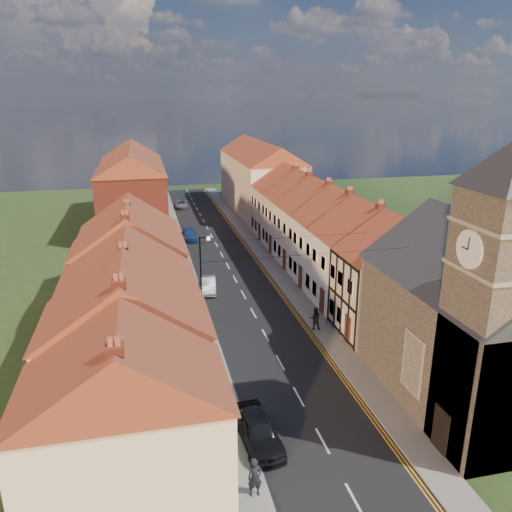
% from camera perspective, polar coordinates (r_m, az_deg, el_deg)
% --- Properties ---
extents(ground, '(160.00, 160.00, 0.00)m').
position_cam_1_polar(ground, '(25.73, 9.27, -22.84)').
color(ground, '#314E21').
rests_on(ground, ground).
extents(road, '(7.00, 90.00, 0.02)m').
position_cam_1_polar(road, '(51.33, -3.23, -1.14)').
color(road, black).
rests_on(road, ground).
extents(pavement_left, '(1.80, 90.00, 0.12)m').
position_cam_1_polar(pavement_left, '(50.81, -8.13, -1.44)').
color(pavement_left, gray).
rests_on(pavement_left, ground).
extents(pavement_right, '(1.80, 90.00, 0.12)m').
position_cam_1_polar(pavement_right, '(52.18, 1.53, -0.74)').
color(pavement_right, gray).
rests_on(pavement_right, ground).
extents(church, '(11.25, 14.25, 15.20)m').
position_cam_1_polar(church, '(29.47, 24.57, -5.37)').
color(church, '#372B26').
rests_on(church, ground).
extents(cottage_r_tudor, '(8.30, 5.20, 9.00)m').
position_cam_1_polar(cottage_r_tudor, '(37.19, 15.63, -2.02)').
color(cottage_r_tudor, '#BCB79E').
rests_on(cottage_r_tudor, ground).
extents(cottage_r_white_near, '(8.30, 6.00, 9.00)m').
position_cam_1_polar(cottage_r_white_near, '(41.75, 12.22, 0.42)').
color(cottage_r_white_near, white).
rests_on(cottage_r_white_near, ground).
extents(cottage_r_cream_mid, '(8.30, 5.20, 9.00)m').
position_cam_1_polar(cottage_r_cream_mid, '(46.48, 9.45, 2.38)').
color(cottage_r_cream_mid, white).
rests_on(cottage_r_cream_mid, ground).
extents(cottage_r_pink, '(8.30, 6.00, 9.00)m').
position_cam_1_polar(cottage_r_pink, '(51.35, 7.20, 3.94)').
color(cottage_r_pink, '#FFE7C9').
rests_on(cottage_r_pink, ground).
extents(cottage_r_white_far, '(8.30, 5.20, 9.00)m').
position_cam_1_polar(cottage_r_white_far, '(56.31, 5.33, 5.25)').
color(cottage_r_white_far, '#BCB79E').
rests_on(cottage_r_white_far, ground).
extents(cottage_r_cream_far, '(8.30, 6.00, 9.00)m').
position_cam_1_polar(cottage_r_cream_far, '(61.35, 3.76, 6.32)').
color(cottage_r_cream_far, '#BCB79E').
rests_on(cottage_r_cream_far, ground).
extents(cottage_l_brick_near, '(8.30, 5.70, 8.80)m').
position_cam_1_polar(cottage_l_brick_near, '(21.53, -14.65, -17.67)').
color(cottage_l_brick_near, '#FFE7C9').
rests_on(cottage_l_brick_near, ground).
extents(cottage_l_cream, '(8.30, 6.30, 9.10)m').
position_cam_1_polar(cottage_l_cream, '(26.42, -14.44, -10.17)').
color(cottage_l_cream, '#BCB79E').
rests_on(cottage_l_cream, ground).
extents(cottage_l_white, '(8.30, 6.90, 8.80)m').
position_cam_1_polar(cottage_l_white, '(32.29, -14.25, -5.16)').
color(cottage_l_white, white).
rests_on(cottage_l_white, ground).
extents(cottage_l_brick_mid, '(8.30, 5.70, 9.10)m').
position_cam_1_polar(cottage_l_brick_mid, '(37.94, -14.16, -1.41)').
color(cottage_l_brick_mid, maroon).
rests_on(cottage_l_brick_mid, ground).
extents(cottage_l_pink, '(8.30, 6.30, 8.80)m').
position_cam_1_polar(cottage_l_pink, '(43.52, -14.07, 0.86)').
color(cottage_l_pink, '#FFE7C9').
rests_on(cottage_l_pink, ground).
extents(block_right_far, '(8.30, 24.20, 10.50)m').
position_cam_1_polar(block_right_far, '(75.77, 0.44, 9.19)').
color(block_right_far, '#BCB79E').
rests_on(block_right_far, ground).
extents(block_left_far, '(8.30, 24.20, 10.50)m').
position_cam_1_polar(block_left_far, '(68.84, -13.94, 7.79)').
color(block_left_far, maroon).
rests_on(block_left_far, ground).
extents(lamppost, '(0.88, 0.15, 6.00)m').
position_cam_1_polar(lamppost, '(40.31, -6.23, -1.30)').
color(lamppost, black).
rests_on(lamppost, pavement_left).
extents(car_near, '(2.10, 4.59, 1.53)m').
position_cam_1_polar(car_near, '(26.37, 0.28, -19.28)').
color(car_near, black).
rests_on(car_near, ground).
extents(car_mid, '(1.76, 3.95, 1.26)m').
position_cam_1_polar(car_mid, '(44.74, -5.51, -3.27)').
color(car_mid, '#999DA0').
rests_on(car_mid, ground).
extents(car_far, '(1.70, 4.18, 1.21)m').
position_cam_1_polar(car_far, '(61.14, -7.63, 2.43)').
color(car_far, navy).
rests_on(car_far, ground).
extents(car_distant, '(2.08, 4.06, 1.10)m').
position_cam_1_polar(car_distant, '(79.28, -8.55, 5.90)').
color(car_distant, '#95979C').
rests_on(car_distant, ground).
extents(pedestrian_left, '(0.66, 0.43, 1.80)m').
position_cam_1_polar(pedestrian_left, '(23.48, -0.12, -23.99)').
color(pedestrian_left, '#232227').
rests_on(pedestrian_left, pavement_left).
extents(pedestrian_right, '(0.99, 0.86, 1.73)m').
position_cam_1_polar(pedestrian_right, '(37.44, 6.77, -7.08)').
color(pedestrian_right, black).
rests_on(pedestrian_right, pavement_right).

